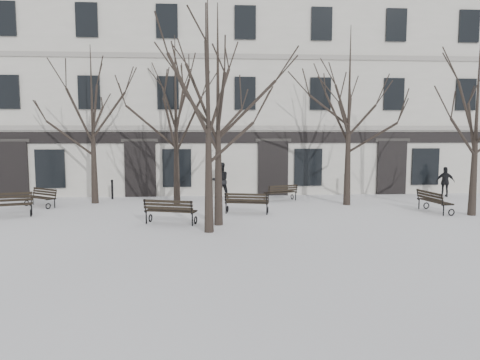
{
  "coord_description": "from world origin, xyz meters",
  "views": [
    {
      "loc": [
        -0.06,
        -16.75,
        3.47
      ],
      "look_at": [
        1.37,
        3.0,
        1.37
      ],
      "focal_mm": 35.0,
      "sensor_mm": 36.0,
      "label": 1
    }
  ],
  "objects": [
    {
      "name": "tree_1",
      "position": [
        0.38,
        0.26,
        4.96
      ],
      "size": [
        5.56,
        5.56,
        7.94
      ],
      "color": "black",
      "rests_on": "ground"
    },
    {
      "name": "bollard_a",
      "position": [
        -4.82,
        7.12,
        0.53
      ],
      "size": [
        0.13,
        0.13,
        1.0
      ],
      "color": "black",
      "rests_on": "ground"
    },
    {
      "name": "bollard_b",
      "position": [
        7.27,
        7.35,
        0.64
      ],
      "size": [
        0.15,
        0.15,
        1.2
      ],
      "color": "black",
      "rests_on": "ground"
    },
    {
      "name": "tree_6",
      "position": [
        6.5,
        4.49,
        5.12
      ],
      "size": [
        5.74,
        5.74,
        8.2
      ],
      "color": "black",
      "rests_on": "ground"
    },
    {
      "name": "pedestrian_b",
      "position": [
        0.67,
        6.98,
        0.0
      ],
      "size": [
        1.04,
        0.89,
        1.85
      ],
      "primitive_type": "imported",
      "rotation": [
        0.0,
        0.0,
        3.38
      ],
      "color": "black",
      "rests_on": "ground"
    },
    {
      "name": "bench_5",
      "position": [
        9.55,
        2.22,
        0.5
      ],
      "size": [
        0.89,
        1.9,
        0.92
      ],
      "rotation": [
        0.0,
        0.0,
        1.7
      ],
      "color": "black",
      "rests_on": "ground"
    },
    {
      "name": "ground",
      "position": [
        0.0,
        0.0,
        0.0
      ],
      "size": [
        100.0,
        100.0,
        0.0
      ],
      "primitive_type": "plane",
      "color": "white",
      "rests_on": "ground"
    },
    {
      "name": "tree_2",
      "position": [
        0.02,
        -0.95,
        4.85
      ],
      "size": [
        5.43,
        5.43,
        7.75
      ],
      "color": "black",
      "rests_on": "ground"
    },
    {
      "name": "bench_3",
      "position": [
        -7.57,
        4.93,
        0.46
      ],
      "size": [
        1.68,
        1.45,
        0.84
      ],
      "rotation": [
        0.0,
        0.0,
        -0.63
      ],
      "color": "black",
      "rests_on": "ground"
    },
    {
      "name": "building",
      "position": [
        0.0,
        12.96,
        5.52
      ],
      "size": [
        40.4,
        10.2,
        11.4
      ],
      "color": "silver",
      "rests_on": "ground"
    },
    {
      "name": "tree_5",
      "position": [
        -1.46,
        5.45,
        4.89
      ],
      "size": [
        5.48,
        5.48,
        7.82
      ],
      "color": "black",
      "rests_on": "ground"
    },
    {
      "name": "pedestrian_c",
      "position": [
        12.45,
        6.76,
        0.0
      ],
      "size": [
        0.99,
        0.61,
        1.57
      ],
      "primitive_type": "imported",
      "rotation": [
        0.0,
        0.0,
        2.87
      ],
      "color": "black",
      "rests_on": "ground"
    },
    {
      "name": "bench_4",
      "position": [
        3.62,
        5.87,
        0.45
      ],
      "size": [
        1.71,
        1.13,
        0.82
      ],
      "rotation": [
        0.0,
        0.0,
        3.51
      ],
      "color": "black",
      "rests_on": "ground"
    },
    {
      "name": "tree_4",
      "position": [
        -5.39,
        5.85,
        4.64
      ],
      "size": [
        5.2,
        5.2,
        7.43
      ],
      "color": "black",
      "rests_on": "ground"
    },
    {
      "name": "tree_3",
      "position": [
        10.81,
        1.47,
        4.59
      ],
      "size": [
        5.14,
        5.14,
        7.34
      ],
      "color": "black",
      "rests_on": "ground"
    },
    {
      "name": "bench_0",
      "position": [
        -8.1,
        2.45,
        0.53
      ],
      "size": [
        2.03,
        1.18,
        0.97
      ],
      "rotation": [
        0.0,
        0.0,
        0.27
      ],
      "color": "black",
      "rests_on": "ground"
    },
    {
      "name": "bench_2",
      "position": [
        1.61,
        2.44,
        0.49
      ],
      "size": [
        1.89,
        1.03,
        0.91
      ],
      "rotation": [
        0.0,
        0.0,
        2.92
      ],
      "color": "black",
      "rests_on": "ground"
    },
    {
      "name": "bench_1",
      "position": [
        -1.41,
        0.47,
        0.52
      ],
      "size": [
        2.0,
        1.21,
        0.96
      ],
      "rotation": [
        0.0,
        0.0,
        2.84
      ],
      "color": "black",
      "rests_on": "ground"
    }
  ]
}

